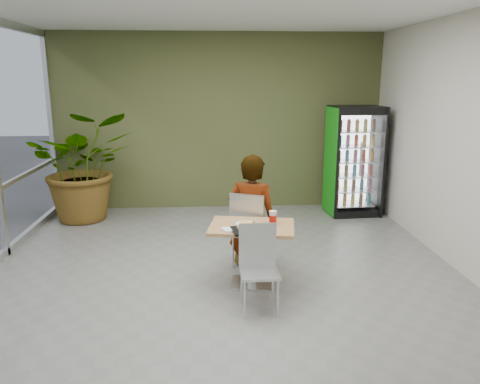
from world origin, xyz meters
name	(u,v)px	position (x,y,z in m)	size (l,w,h in m)	color
ground	(224,285)	(0.00, 0.00, 0.00)	(7.00, 7.00, 0.00)	slate
room_envelope	(223,152)	(0.00, 0.00, 1.60)	(6.00, 7.00, 3.20)	silver
dining_table	(252,243)	(0.33, -0.02, 0.54)	(1.06, 0.82, 0.75)	tan
chair_far	(249,224)	(0.34, 0.54, 0.59)	(0.58, 0.58, 1.00)	silver
chair_near	(258,260)	(0.35, -0.54, 0.53)	(0.41, 0.41, 0.91)	silver
seated_woman	(252,222)	(0.38, 0.59, 0.59)	(0.66, 0.42, 1.78)	black
pizza_plate	(246,223)	(0.26, 0.02, 0.77)	(0.33, 0.24, 0.03)	white
soda_cup	(273,218)	(0.57, 0.01, 0.83)	(0.09, 0.09, 0.16)	white
napkin_stack	(230,229)	(0.06, -0.18, 0.76)	(0.16, 0.16, 0.02)	white
cafeteria_tray	(251,230)	(0.30, -0.22, 0.76)	(0.42, 0.31, 0.02)	black
beverage_fridge	(354,161)	(2.40, 2.89, 0.96)	(0.92, 0.73, 1.93)	black
potted_plant	(84,166)	(-2.31, 2.85, 0.93)	(1.68, 1.45, 1.87)	#2F5B24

